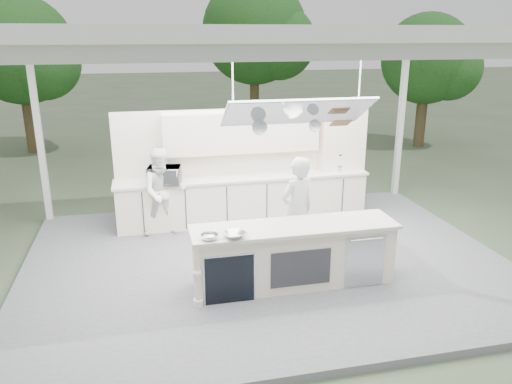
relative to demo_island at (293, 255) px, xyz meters
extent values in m
plane|color=#49593D|center=(-0.18, 0.91, -0.60)|extent=(90.00, 90.00, 0.00)
cube|color=slate|center=(-0.18, 0.91, -0.54)|extent=(8.00, 6.00, 0.12)
cube|color=white|center=(3.72, 3.81, 1.25)|extent=(0.12, 0.12, 3.70)
cube|color=white|center=(-4.08, 3.81, 1.25)|extent=(0.12, 0.12, 3.70)
cube|color=white|center=(-0.18, 0.91, 3.18)|extent=(8.20, 6.20, 0.16)
cube|color=white|center=(-0.18, -1.99, 3.02)|extent=(8.00, 0.12, 0.16)
cube|color=white|center=(-0.18, 3.81, 3.02)|extent=(8.00, 0.12, 0.16)
cube|color=white|center=(3.72, 0.91, 3.02)|extent=(0.12, 6.00, 0.16)
cube|color=white|center=(0.02, 0.01, 2.15)|extent=(2.00, 0.71, 0.43)
cube|color=white|center=(0.02, 0.01, 2.15)|extent=(2.06, 0.76, 0.46)
cylinder|color=white|center=(-0.88, 0.01, 2.63)|extent=(0.02, 0.02, 0.95)
cylinder|color=white|center=(0.92, 0.01, 2.63)|extent=(0.02, 0.02, 0.95)
cylinder|color=silver|center=(-0.48, 0.16, 1.93)|extent=(0.22, 0.14, 0.21)
cylinder|color=silver|center=(0.32, 0.11, 1.93)|extent=(0.18, 0.12, 0.18)
cube|color=brown|center=(0.72, 0.13, 1.95)|extent=(0.28, 0.18, 0.12)
cube|color=white|center=(0.02, 0.01, -0.03)|extent=(3.00, 0.70, 0.90)
cube|color=white|center=(0.02, 0.01, 0.45)|extent=(3.10, 0.78, 0.05)
cylinder|color=white|center=(-1.48, -0.34, -0.02)|extent=(0.11, 0.11, 0.92)
cube|color=black|center=(-1.03, -0.34, -0.12)|extent=(0.70, 0.04, 0.72)
cube|color=silver|center=(-1.03, -0.35, -0.12)|extent=(0.74, 0.03, 0.72)
cube|color=#2E2E33|center=(0.02, -0.35, -0.06)|extent=(0.90, 0.02, 0.55)
cube|color=silver|center=(1.02, -0.35, -0.06)|extent=(0.62, 0.02, 0.78)
cube|color=white|center=(-0.18, 2.81, -0.03)|extent=(5.00, 0.65, 0.90)
cube|color=white|center=(-0.18, 2.81, 0.45)|extent=(5.08, 0.72, 0.05)
cube|color=white|center=(-0.18, 3.11, 0.65)|extent=(5.00, 0.10, 2.25)
cube|color=white|center=(-0.18, 2.98, 1.32)|extent=(3.10, 0.38, 0.80)
cube|color=white|center=(1.92, 2.93, 1.07)|extent=(0.90, 0.45, 1.30)
cube|color=brown|center=(1.92, 2.93, 1.07)|extent=(0.84, 0.40, 0.03)
cylinder|color=silver|center=(1.82, 2.79, 0.53)|extent=(0.20, 0.20, 0.12)
cylinder|color=black|center=(1.82, 2.79, 0.69)|extent=(0.17, 0.17, 0.20)
cylinder|color=black|center=(2.17, 2.79, 0.52)|extent=(0.16, 0.16, 0.10)
cone|color=black|center=(2.17, 2.79, 0.69)|extent=(0.14, 0.14, 0.24)
cylinder|color=brown|center=(-5.68, 10.91, 0.45)|extent=(0.36, 0.36, 2.10)
sphere|color=#245E22|center=(-5.68, 10.91, 2.69)|extent=(3.40, 3.40, 3.40)
sphere|color=#245E22|center=(-5.00, 10.40, 2.35)|extent=(2.38, 2.38, 2.38)
cylinder|color=brown|center=(2.32, 12.91, 0.63)|extent=(0.36, 0.36, 2.45)
sphere|color=#245E22|center=(2.32, 12.91, 3.25)|extent=(4.00, 4.00, 4.00)
sphere|color=#245E22|center=(3.12, 12.31, 2.85)|extent=(2.80, 2.80, 2.80)
cylinder|color=brown|center=(7.32, 8.91, 0.37)|extent=(0.36, 0.36, 1.92)
sphere|color=#245E22|center=(7.32, 8.91, 2.38)|extent=(3.00, 3.00, 3.00)
sphere|color=#245E22|center=(7.92, 8.46, 2.08)|extent=(2.10, 2.10, 2.10)
imported|color=silver|center=(0.28, 0.70, 0.43)|extent=(0.78, 0.65, 1.82)
imported|color=white|center=(-1.78, 2.44, 0.36)|extent=(0.84, 0.67, 1.67)
imported|color=silver|center=(-1.74, 2.61, 0.64)|extent=(0.67, 0.52, 0.33)
imported|color=silver|center=(-0.93, -0.24, 0.51)|extent=(0.41, 0.41, 0.08)
imported|color=silver|center=(-1.28, -0.24, 0.51)|extent=(0.32, 0.32, 0.08)
camera|label=1|loc=(-2.07, -6.58, 3.19)|focal=35.00mm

